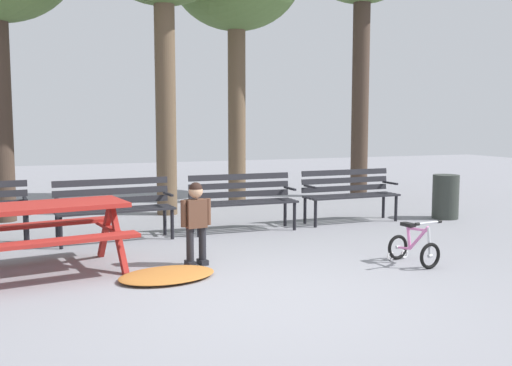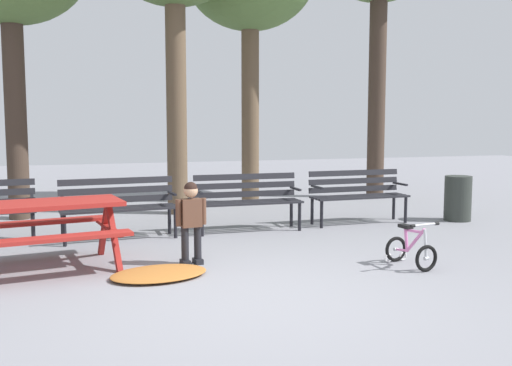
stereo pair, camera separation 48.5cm
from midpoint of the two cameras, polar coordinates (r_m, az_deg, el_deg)
ground at (r=5.71m, az=-1.90°, el=-10.91°), size 36.00×36.00×0.00m
picnic_table at (r=6.88m, az=-22.04°, el=-3.35°), size 1.99×1.61×0.79m
park_bench_left at (r=8.45m, az=-15.13°, el=-1.99°), size 1.63×0.57×0.85m
park_bench_right at (r=8.91m, az=-2.89°, el=-1.38°), size 1.61×0.48×0.85m
park_bench_far_right at (r=9.76m, az=7.56°, el=-0.77°), size 1.61×0.48×0.85m
child_standing at (r=6.82m, az=-7.85°, el=-3.32°), size 0.37×0.19×0.96m
kids_bicycle at (r=7.06m, az=13.03°, el=-6.05°), size 0.43×0.60×0.54m
leaf_pile at (r=6.43m, az=-10.74°, el=-8.73°), size 1.16×0.91×0.07m
trash_bin at (r=10.45m, az=16.57°, el=-1.28°), size 0.44×0.44×0.74m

